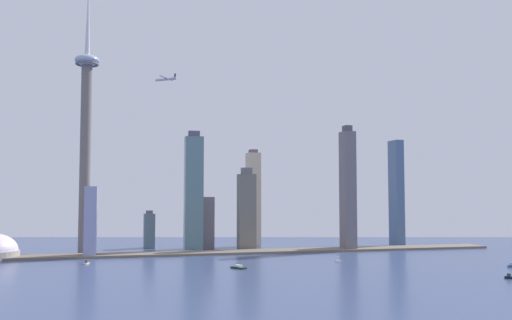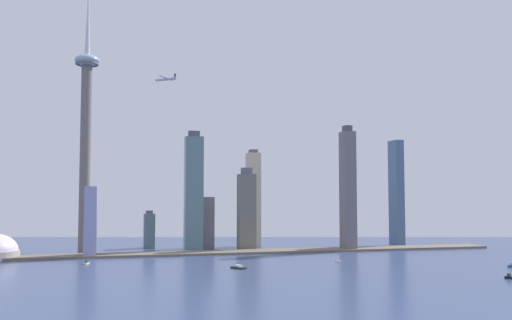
# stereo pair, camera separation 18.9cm
# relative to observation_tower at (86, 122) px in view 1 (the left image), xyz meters

# --- Properties ---
(waterfront_pier) EXTENTS (710.16, 41.52, 2.93)m
(waterfront_pier) POSITION_rel_observation_tower_xyz_m (198.52, -48.23, -169.73)
(waterfront_pier) COLOR #716555
(waterfront_pier) RESTS_ON ground
(observation_tower) EXTENTS (32.22, 32.22, 363.38)m
(observation_tower) POSITION_rel_observation_tower_xyz_m (0.00, 0.00, 0.00)
(observation_tower) COLOR slate
(observation_tower) RESTS_ON ground
(skyscraper_0) EXTENTS (18.42, 23.82, 143.39)m
(skyscraper_0) POSITION_rel_observation_tower_xyz_m (238.07, 41.71, -101.14)
(skyscraper_0) COLOR beige
(skyscraper_0) RESTS_ON ground
(skyscraper_1) EXTENTS (12.81, 26.59, 157.86)m
(skyscraper_1) POSITION_rel_observation_tower_xyz_m (448.96, -2.67, -92.27)
(skyscraper_1) COLOR #486387
(skyscraper_1) RESTS_ON ground
(skyscraper_2) EXTENTS (14.75, 24.95, 85.97)m
(skyscraper_2) POSITION_rel_observation_tower_xyz_m (10.48, -51.51, -128.21)
(skyscraper_2) COLOR #9397BF
(skyscraper_2) RESTS_ON ground
(skyscraper_3) EXTENTS (15.40, 25.41, 53.62)m
(skyscraper_3) POSITION_rel_observation_tower_xyz_m (86.90, 51.36, -145.77)
(skyscraper_3) COLOR slate
(skyscraper_3) RESTS_ON ground
(skyscraper_4) EXTENTS (24.00, 19.31, 72.90)m
(skyscraper_4) POSITION_rel_observation_tower_xyz_m (164.55, 31.02, -134.75)
(skyscraper_4) COLOR slate
(skyscraper_4) RESTS_ON ground
(skyscraper_5) EXTENTS (24.83, 17.97, 163.53)m
(skyscraper_5) POSITION_rel_observation_tower_xyz_m (143.07, -2.42, -91.92)
(skyscraper_5) COLOR slate
(skyscraper_5) RESTS_ON ground
(skyscraper_6) EXTENTS (16.84, 21.75, 171.58)m
(skyscraper_6) POSITION_rel_observation_tower_xyz_m (349.55, -50.37, -88.09)
(skyscraper_6) COLOR slate
(skyscraper_6) RESTS_ON ground
(skyscraper_7) EXTENTS (23.72, 18.05, 113.17)m
(skyscraper_7) POSITION_rel_observation_tower_xyz_m (214.75, -14.17, -117.38)
(skyscraper_7) COLOR slate
(skyscraper_7) RESTS_ON ground
(boat_0) EXTENTS (5.95, 10.60, 4.54)m
(boat_0) POSITION_rel_observation_tower_xyz_m (10.29, -121.96, -169.58)
(boat_0) COLOR beige
(boat_0) RESTS_ON ground
(boat_1) EXTENTS (6.22, 7.28, 11.26)m
(boat_1) POSITION_rel_observation_tower_xyz_m (383.65, -326.66, -169.43)
(boat_1) COLOR black
(boat_1) RESTS_ON ground
(boat_2) EXTENTS (9.49, 3.37, 4.85)m
(boat_2) POSITION_rel_observation_tower_xyz_m (441.42, -259.17, -169.43)
(boat_2) COLOR #2A4F87
(boat_2) RESTS_ON ground
(boat_3) EXTENTS (14.91, 18.66, 3.68)m
(boat_3) POSITION_rel_observation_tower_xyz_m (163.10, -198.71, -169.87)
(boat_3) COLOR black
(boat_3) RESTS_ON ground
(boat_4) EXTENTS (6.65, 2.22, 6.68)m
(boat_4) POSITION_rel_observation_tower_xyz_m (283.80, -171.32, -170.11)
(boat_4) COLOR white
(boat_4) RESTS_ON ground
(airplane) EXTENTS (29.13, 28.71, 8.54)m
(airplane) POSITION_rel_observation_tower_xyz_m (102.38, -20.26, 59.07)
(airplane) COLOR #BDB1CA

